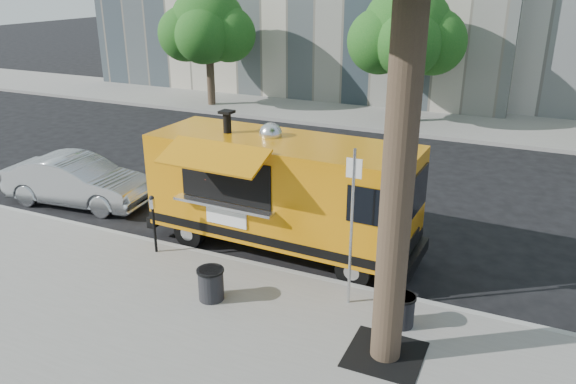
% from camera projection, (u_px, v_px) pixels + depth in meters
% --- Properties ---
extents(ground, '(120.00, 120.00, 0.00)m').
position_uv_depth(ground, '(304.00, 258.00, 12.50)').
color(ground, black).
rests_on(ground, ground).
extents(sidewalk, '(60.00, 6.00, 0.15)m').
position_uv_depth(sidewalk, '(208.00, 359.00, 9.08)').
color(sidewalk, gray).
rests_on(sidewalk, ground).
extents(curb, '(60.00, 0.14, 0.16)m').
position_uv_depth(curb, '(287.00, 274.00, 11.69)').
color(curb, '#999993').
rests_on(curb, ground).
extents(far_sidewalk, '(60.00, 5.00, 0.15)m').
position_uv_depth(far_sidewalk, '(427.00, 121.00, 23.94)').
color(far_sidewalk, gray).
rests_on(far_sidewalk, ground).
extents(tree_well, '(1.20, 1.20, 0.02)m').
position_uv_depth(tree_well, '(385.00, 354.00, 9.07)').
color(tree_well, black).
rests_on(tree_well, sidewalk).
extents(far_tree_a, '(3.42, 3.42, 5.36)m').
position_uv_depth(far_tree_a, '(208.00, 25.00, 25.46)').
color(far_tree_a, '#33261C').
rests_on(far_tree_a, far_sidewalk).
extents(far_tree_b, '(3.60, 3.60, 5.50)m').
position_uv_depth(far_tree_b, '(407.00, 31.00, 22.29)').
color(far_tree_b, '#33261C').
rests_on(far_tree_b, far_sidewalk).
extents(sign_post, '(0.28, 0.06, 3.00)m').
position_uv_depth(sign_post, '(352.00, 219.00, 9.92)').
color(sign_post, silver).
rests_on(sign_post, sidewalk).
extents(parking_meter, '(0.11, 0.11, 1.33)m').
position_uv_depth(parking_meter, '(153.00, 217.00, 12.17)').
color(parking_meter, black).
rests_on(parking_meter, sidewalk).
extents(food_truck, '(6.31, 2.98, 3.07)m').
position_uv_depth(food_truck, '(280.00, 190.00, 12.39)').
color(food_truck, orange).
rests_on(food_truck, ground).
extents(sedan, '(4.18, 1.82, 1.34)m').
position_uv_depth(sedan, '(77.00, 181.00, 15.24)').
color(sedan, '#AFB2B7').
rests_on(sedan, ground).
extents(trash_bin_left, '(0.52, 0.52, 0.62)m').
position_uv_depth(trash_bin_left, '(211.00, 283.00, 10.53)').
color(trash_bin_left, black).
rests_on(trash_bin_left, sidewalk).
extents(trash_bin_right, '(0.48, 0.48, 0.58)m').
position_uv_depth(trash_bin_right, '(402.00, 309.00, 9.74)').
color(trash_bin_right, black).
rests_on(trash_bin_right, sidewalk).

